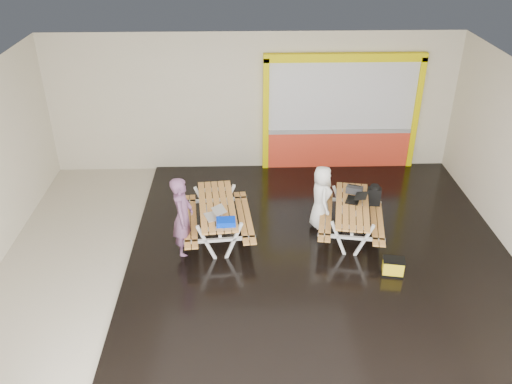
{
  "coord_description": "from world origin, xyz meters",
  "views": [
    {
      "loc": [
        -0.27,
        -8.46,
        6.27
      ],
      "look_at": [
        0.0,
        0.9,
        1.0
      ],
      "focal_mm": 37.35,
      "sensor_mm": 36.0,
      "label": 1
    }
  ],
  "objects_px": {
    "laptop_right": "(356,199)",
    "dark_case": "(333,226)",
    "picnic_table_right": "(352,213)",
    "laptop_left": "(214,214)",
    "picnic_table_left": "(217,213)",
    "toolbox": "(354,190)",
    "person_left": "(183,217)",
    "blue_pouch": "(226,222)",
    "backpack": "(374,196)",
    "person_right": "(321,197)",
    "fluke_bag": "(393,267)"
  },
  "relations": [
    {
      "from": "picnic_table_right",
      "to": "laptop_right",
      "type": "height_order",
      "value": "laptop_right"
    },
    {
      "from": "person_left",
      "to": "laptop_right",
      "type": "xyz_separation_m",
      "value": [
        3.47,
        0.65,
        -0.03
      ]
    },
    {
      "from": "person_left",
      "to": "laptop_right",
      "type": "bearing_deg",
      "value": -74.81
    },
    {
      "from": "fluke_bag",
      "to": "backpack",
      "type": "bearing_deg",
      "value": 89.97
    },
    {
      "from": "picnic_table_right",
      "to": "laptop_right",
      "type": "relative_size",
      "value": 4.1
    },
    {
      "from": "person_left",
      "to": "laptop_left",
      "type": "xyz_separation_m",
      "value": [
        0.61,
        0.06,
        0.01
      ]
    },
    {
      "from": "picnic_table_right",
      "to": "dark_case",
      "type": "xyz_separation_m",
      "value": [
        -0.31,
        0.23,
        -0.46
      ]
    },
    {
      "from": "picnic_table_left",
      "to": "laptop_left",
      "type": "bearing_deg",
      "value": -94.01
    },
    {
      "from": "laptop_left",
      "to": "picnic_table_left",
      "type": "bearing_deg",
      "value": 85.99
    },
    {
      "from": "blue_pouch",
      "to": "toolbox",
      "type": "bearing_deg",
      "value": 24.29
    },
    {
      "from": "blue_pouch",
      "to": "backpack",
      "type": "xyz_separation_m",
      "value": [
        3.1,
        1.21,
        -0.17
      ]
    },
    {
      "from": "dark_case",
      "to": "fluke_bag",
      "type": "distance_m",
      "value": 1.8
    },
    {
      "from": "dark_case",
      "to": "blue_pouch",
      "type": "bearing_deg",
      "value": -157.19
    },
    {
      "from": "laptop_left",
      "to": "person_left",
      "type": "bearing_deg",
      "value": -174.33
    },
    {
      "from": "picnic_table_right",
      "to": "person_right",
      "type": "height_order",
      "value": "person_right"
    },
    {
      "from": "picnic_table_left",
      "to": "toolbox",
      "type": "bearing_deg",
      "value": 9.48
    },
    {
      "from": "dark_case",
      "to": "laptop_right",
      "type": "bearing_deg",
      "value": -8.97
    },
    {
      "from": "backpack",
      "to": "dark_case",
      "type": "distance_m",
      "value": 1.07
    },
    {
      "from": "picnic_table_right",
      "to": "laptop_right",
      "type": "distance_m",
      "value": 0.3
    },
    {
      "from": "picnic_table_left",
      "to": "dark_case",
      "type": "relative_size",
      "value": 5.75
    },
    {
      "from": "laptop_right",
      "to": "backpack",
      "type": "bearing_deg",
      "value": 35.93
    },
    {
      "from": "backpack",
      "to": "laptop_right",
      "type": "bearing_deg",
      "value": -144.07
    },
    {
      "from": "fluke_bag",
      "to": "person_right",
      "type": "bearing_deg",
      "value": 125.02
    },
    {
      "from": "picnic_table_left",
      "to": "toolbox",
      "type": "height_order",
      "value": "toolbox"
    },
    {
      "from": "person_right",
      "to": "laptop_left",
      "type": "xyz_separation_m",
      "value": [
        -2.17,
        -0.72,
        0.07
      ]
    },
    {
      "from": "person_right",
      "to": "fluke_bag",
      "type": "xyz_separation_m",
      "value": [
        1.15,
        -1.64,
        -0.58
      ]
    },
    {
      "from": "toolbox",
      "to": "backpack",
      "type": "height_order",
      "value": "toolbox"
    },
    {
      "from": "laptop_right",
      "to": "dark_case",
      "type": "height_order",
      "value": "laptop_right"
    },
    {
      "from": "person_left",
      "to": "fluke_bag",
      "type": "xyz_separation_m",
      "value": [
        3.93,
        -0.86,
        -0.63
      ]
    },
    {
      "from": "fluke_bag",
      "to": "picnic_table_right",
      "type": "bearing_deg",
      "value": 112.33
    },
    {
      "from": "person_left",
      "to": "backpack",
      "type": "bearing_deg",
      "value": -71.37
    },
    {
      "from": "person_right",
      "to": "backpack",
      "type": "xyz_separation_m",
      "value": [
        1.15,
        0.2,
        -0.1
      ]
    },
    {
      "from": "laptop_left",
      "to": "fluke_bag",
      "type": "relative_size",
      "value": 1.09
    },
    {
      "from": "picnic_table_left",
      "to": "laptop_left",
      "type": "height_order",
      "value": "laptop_left"
    },
    {
      "from": "picnic_table_left",
      "to": "blue_pouch",
      "type": "bearing_deg",
      "value": -74.84
    },
    {
      "from": "blue_pouch",
      "to": "dark_case",
      "type": "xyz_separation_m",
      "value": [
        2.24,
        0.94,
        -0.74
      ]
    },
    {
      "from": "laptop_left",
      "to": "dark_case",
      "type": "xyz_separation_m",
      "value": [
        2.46,
        0.66,
        -0.74
      ]
    },
    {
      "from": "person_right",
      "to": "person_left",
      "type": "bearing_deg",
      "value": 100.9
    },
    {
      "from": "toolbox",
      "to": "person_left",
      "type": "bearing_deg",
      "value": -164.34
    },
    {
      "from": "person_right",
      "to": "backpack",
      "type": "distance_m",
      "value": 1.18
    },
    {
      "from": "person_right",
      "to": "fluke_bag",
      "type": "relative_size",
      "value": 3.15
    },
    {
      "from": "toolbox",
      "to": "dark_case",
      "type": "bearing_deg",
      "value": -148.66
    },
    {
      "from": "laptop_right",
      "to": "fluke_bag",
      "type": "height_order",
      "value": "laptop_right"
    },
    {
      "from": "picnic_table_left",
      "to": "person_right",
      "type": "distance_m",
      "value": 2.17
    },
    {
      "from": "fluke_bag",
      "to": "person_left",
      "type": "bearing_deg",
      "value": 167.64
    },
    {
      "from": "person_left",
      "to": "person_right",
      "type": "relative_size",
      "value": 1.22
    },
    {
      "from": "person_left",
      "to": "fluke_bag",
      "type": "height_order",
      "value": "person_left"
    },
    {
      "from": "backpack",
      "to": "person_left",
      "type": "bearing_deg",
      "value": -165.91
    },
    {
      "from": "picnic_table_left",
      "to": "picnic_table_right",
      "type": "bearing_deg",
      "value": -0.34
    },
    {
      "from": "toolbox",
      "to": "dark_case",
      "type": "xyz_separation_m",
      "value": [
        -0.44,
        -0.27,
        -0.72
      ]
    }
  ]
}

